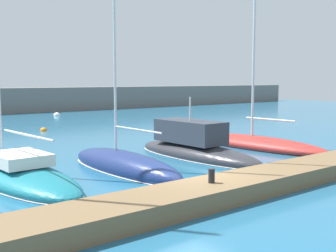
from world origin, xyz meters
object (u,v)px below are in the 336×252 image
sailboat_red_fifth (256,142)px  dock_bollard (212,176)px  sailboat_navy_third (124,165)px  mooring_buoy_orange (44,131)px  motorboat_charcoal_fourth (194,148)px  mooring_buoy_white (57,116)px  sailboat_teal_second (14,172)px

sailboat_red_fifth → dock_bollard: 11.26m
sailboat_red_fifth → dock_bollard: (-9.47, -6.09, 0.48)m
sailboat_navy_third → mooring_buoy_orange: bearing=-11.9°
sailboat_navy_third → motorboat_charcoal_fourth: 4.50m
sailboat_red_fifth → mooring_buoy_white: (0.45, 27.01, -0.33)m
sailboat_red_fifth → mooring_buoy_white: size_ratio=23.40×
mooring_buoy_white → sailboat_red_fifth: bearing=-91.0°
sailboat_teal_second → sailboat_navy_third: bearing=-111.7°
sailboat_teal_second → mooring_buoy_orange: 15.89m
motorboat_charcoal_fourth → mooring_buoy_orange: size_ratio=15.57×
motorboat_charcoal_fourth → sailboat_red_fifth: bearing=-90.3°
mooring_buoy_white → dock_bollard: 34.56m
mooring_buoy_white → mooring_buoy_orange: bearing=-118.3°
sailboat_red_fifth → sailboat_navy_third: bearing=91.0°
sailboat_teal_second → dock_bollard: (3.70, -6.82, 0.55)m
sailboat_teal_second → motorboat_charcoal_fourth: bearing=-98.2°
motorboat_charcoal_fourth → mooring_buoy_orange: motorboat_charcoal_fourth is taller
sailboat_navy_third → mooring_buoy_white: 29.26m
sailboat_teal_second → mooring_buoy_white: (13.61, 26.27, -0.26)m
motorboat_charcoal_fourth → dock_bollard: 7.72m
mooring_buoy_orange → mooring_buoy_white: bearing=61.7°
mooring_buoy_orange → sailboat_red_fifth: bearing=-67.9°
motorboat_charcoal_fourth → mooring_buoy_orange: bearing=4.4°
mooring_buoy_white → dock_bollard: dock_bollard is taller
sailboat_navy_third → sailboat_red_fifth: sailboat_red_fifth is taller
sailboat_navy_third → motorboat_charcoal_fourth: bearing=-83.2°
mooring_buoy_orange → sailboat_teal_second: bearing=-116.6°
sailboat_navy_third → dock_bollard: size_ratio=33.53×
motorboat_charcoal_fourth → mooring_buoy_white: (5.13, 27.06, -0.46)m
sailboat_navy_third → mooring_buoy_white: (9.59, 27.64, -0.26)m
sailboat_teal_second → sailboat_navy_third: 4.25m
sailboat_red_fifth → dock_bollard: bearing=119.8°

